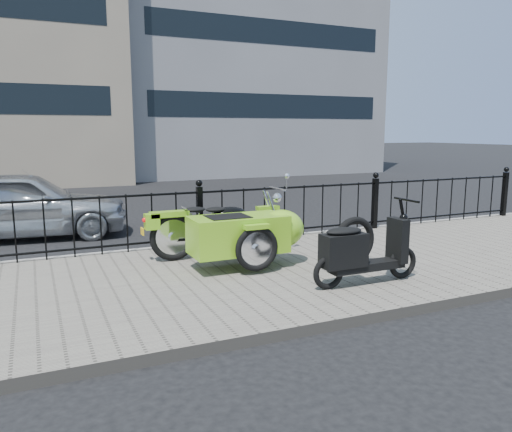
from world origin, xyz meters
name	(u,v)px	position (x,y,z in m)	size (l,w,h in m)	color
ground	(229,272)	(0.00, 0.00, 0.00)	(120.00, 120.00, 0.00)	black
sidewalk	(243,277)	(0.00, -0.50, 0.06)	(30.00, 3.80, 0.12)	#6A6359
curb	(198,247)	(0.00, 1.44, 0.06)	(30.00, 0.10, 0.12)	gray
iron_fence	(200,217)	(0.00, 1.30, 0.59)	(14.11, 0.11, 1.08)	black
building_grey	(235,14)	(7.00, 16.99, 7.50)	(12.00, 8.01, 15.00)	gray
motorcycle_sidecar	(246,231)	(0.22, -0.11, 0.59)	(2.28, 1.48, 0.98)	black
scooter	(360,253)	(1.11, -1.54, 0.52)	(1.52, 0.44, 1.03)	black
spare_tire	(354,241)	(1.57, -0.76, 0.46)	(0.69, 0.69, 0.10)	black
sedan_car	(22,204)	(-2.65, 3.70, 0.63)	(1.50, 3.73, 1.27)	#B9BCC0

